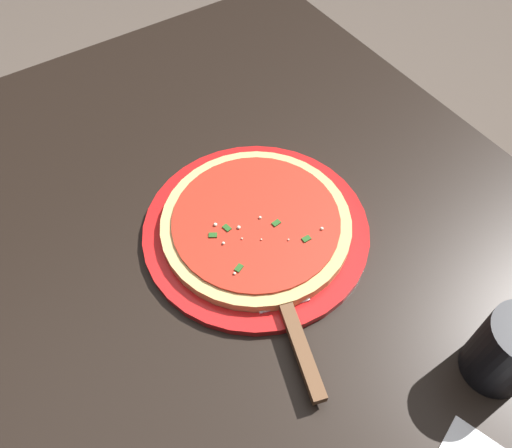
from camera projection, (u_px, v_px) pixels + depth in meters
The scene contains 6 objects.
ground_plane at pixel (256, 388), 1.36m from camera, with size 5.00×5.00×0.00m, color brown.
restaurant_table at pixel (256, 269), 0.86m from camera, with size 1.13×0.88×0.75m.
serving_plate at pixel (256, 229), 0.75m from camera, with size 0.33×0.33×0.01m, color red.
pizza at pixel (256, 223), 0.73m from camera, with size 0.28×0.28×0.02m.
pizza_server at pixel (291, 322), 0.65m from camera, with size 0.22×0.11×0.01m.
cup_tall_drink at pixel (508, 351), 0.59m from camera, with size 0.08×0.08×0.11m, color black.
Camera 1 is at (0.37, -0.24, 1.36)m, focal length 35.39 mm.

